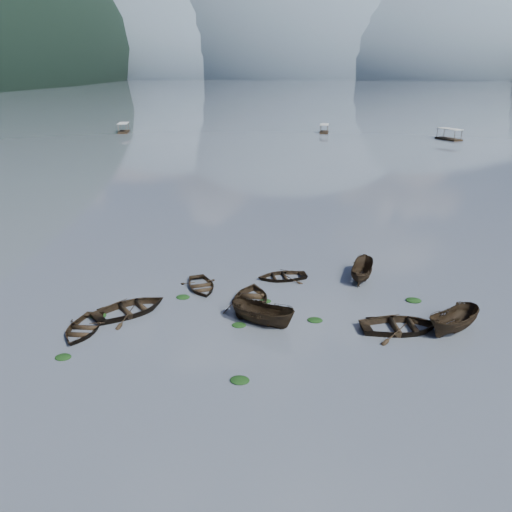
# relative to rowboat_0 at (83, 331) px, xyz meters

# --- Properties ---
(ground_plane) EXTENTS (2400.00, 2400.00, 0.00)m
(ground_plane) POSITION_rel_rowboat_0_xyz_m (9.68, -2.50, 0.00)
(ground_plane) COLOR #4A515D
(haze_mtn_a) EXTENTS (520.00, 520.00, 280.00)m
(haze_mtn_a) POSITION_rel_rowboat_0_xyz_m (-250.32, 897.50, 0.00)
(haze_mtn_a) COLOR #475666
(haze_mtn_a) RESTS_ON ground
(haze_mtn_b) EXTENTS (520.00, 520.00, 340.00)m
(haze_mtn_b) POSITION_rel_rowboat_0_xyz_m (-50.32, 897.50, 0.00)
(haze_mtn_b) COLOR #475666
(haze_mtn_b) RESTS_ON ground
(haze_mtn_c) EXTENTS (520.00, 520.00, 260.00)m
(haze_mtn_c) POSITION_rel_rowboat_0_xyz_m (149.68, 897.50, 0.00)
(haze_mtn_c) COLOR #475666
(haze_mtn_c) RESTS_ON ground
(rowboat_0) EXTENTS (3.12, 4.24, 0.85)m
(rowboat_0) POSITION_rel_rowboat_0_xyz_m (0.00, 0.00, 0.00)
(rowboat_0) COLOR black
(rowboat_0) RESTS_ON ground
(rowboat_1) EXTENTS (6.10, 6.08, 1.04)m
(rowboat_1) POSITION_rel_rowboat_0_xyz_m (2.03, 2.83, 0.00)
(rowboat_1) COLOR black
(rowboat_1) RESTS_ON ground
(rowboat_2) EXTENTS (4.82, 3.24, 1.74)m
(rowboat_2) POSITION_rel_rowboat_0_xyz_m (11.07, 2.48, 0.00)
(rowboat_2) COLOR black
(rowboat_2) RESTS_ON ground
(rowboat_3) EXTENTS (3.85, 5.23, 1.05)m
(rowboat_3) POSITION_rel_rowboat_0_xyz_m (9.91, 5.30, 0.00)
(rowboat_3) COLOR black
(rowboat_3) RESTS_ON ground
(rowboat_4) EXTENTS (5.69, 4.57, 1.05)m
(rowboat_4) POSITION_rel_rowboat_0_xyz_m (19.77, 2.83, 0.00)
(rowboat_4) COLOR black
(rowboat_4) RESTS_ON ground
(rowboat_5) EXTENTS (4.40, 4.35, 1.74)m
(rowboat_5) POSITION_rel_rowboat_0_xyz_m (23.01, 3.11, 0.00)
(rowboat_5) COLOR black
(rowboat_5) RESTS_ON ground
(rowboat_6) EXTENTS (4.22, 4.76, 0.81)m
(rowboat_6) POSITION_rel_rowboat_0_xyz_m (5.82, 7.37, 0.00)
(rowboat_6) COLOR black
(rowboat_6) RESTS_ON ground
(rowboat_7) EXTENTS (4.57, 3.86, 0.81)m
(rowboat_7) POSITION_rel_rowboat_0_xyz_m (11.67, 10.02, 0.00)
(rowboat_7) COLOR black
(rowboat_7) RESTS_ON ground
(rowboat_8) EXTENTS (2.34, 4.36, 1.60)m
(rowboat_8) POSITION_rel_rowboat_0_xyz_m (17.81, 10.81, 0.00)
(rowboat_8) COLOR black
(rowboat_8) RESTS_ON ground
(weed_clump_0) EXTENTS (0.94, 0.77, 0.20)m
(weed_clump_0) POSITION_rel_rowboat_0_xyz_m (0.26, -3.03, 0.00)
(weed_clump_0) COLOR black
(weed_clump_0) RESTS_ON ground
(weed_clump_1) EXTENTS (0.93, 0.74, 0.20)m
(weed_clump_1) POSITION_rel_rowboat_0_xyz_m (9.59, 2.05, 0.00)
(weed_clump_1) COLOR black
(weed_clump_1) RESTS_ON ground
(weed_clump_2) EXTENTS (1.05, 0.84, 0.23)m
(weed_clump_2) POSITION_rel_rowboat_0_xyz_m (10.64, -3.89, 0.00)
(weed_clump_2) COLOR black
(weed_clump_2) RESTS_ON ground
(weed_clump_3) EXTENTS (0.81, 0.69, 0.18)m
(weed_clump_3) POSITION_rel_rowboat_0_xyz_m (10.86, 5.80, 0.00)
(weed_clump_3) COLOR black
(weed_clump_3) RESTS_ON ground
(weed_clump_4) EXTENTS (1.01, 0.80, 0.21)m
(weed_clump_4) POSITION_rel_rowboat_0_xyz_m (14.41, 3.40, 0.00)
(weed_clump_4) COLOR black
(weed_clump_4) RESTS_ON ground
(weed_clump_5) EXTENTS (1.12, 0.90, 0.24)m
(weed_clump_5) POSITION_rel_rowboat_0_xyz_m (0.06, 2.04, 0.00)
(weed_clump_5) COLOR black
(weed_clump_5) RESTS_ON ground
(weed_clump_6) EXTENTS (1.00, 0.83, 0.21)m
(weed_clump_6) POSITION_rel_rowboat_0_xyz_m (4.89, 5.62, 0.00)
(weed_clump_6) COLOR black
(weed_clump_6) RESTS_ON ground
(weed_clump_7) EXTENTS (1.11, 0.89, 0.24)m
(weed_clump_7) POSITION_rel_rowboat_0_xyz_m (21.28, 7.29, 0.00)
(weed_clump_7) COLOR black
(weed_clump_7) RESTS_ON ground
(pontoon_left) EXTENTS (3.91, 6.35, 2.27)m
(pontoon_left) POSITION_rel_rowboat_0_xyz_m (-36.33, 97.96, 0.00)
(pontoon_left) COLOR black
(pontoon_left) RESTS_ON ground
(pontoon_centre) EXTENTS (2.28, 5.24, 1.99)m
(pontoon_centre) POSITION_rel_rowboat_0_xyz_m (14.12, 104.38, 0.00)
(pontoon_centre) COLOR black
(pontoon_centre) RESTS_ON ground
(pontoon_right) EXTENTS (5.44, 6.61, 2.37)m
(pontoon_right) POSITION_rel_rowboat_0_xyz_m (42.49, 95.18, 0.00)
(pontoon_right) COLOR black
(pontoon_right) RESTS_ON ground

